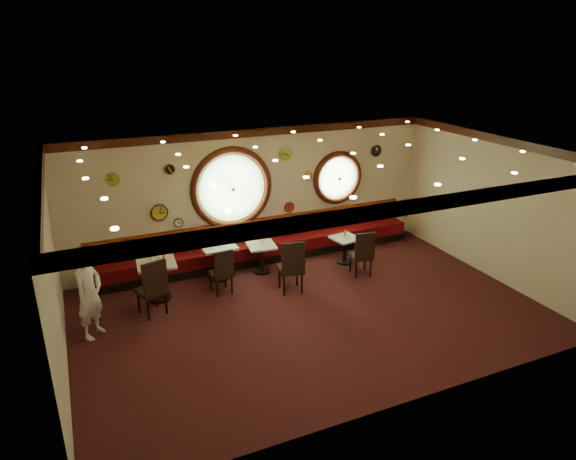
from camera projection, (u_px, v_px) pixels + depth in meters
The scene contains 48 objects.
floor at pixel (310, 312), 10.24m from camera, with size 9.00×6.00×0.00m, color #321017.
ceiling at pixel (313, 154), 9.10m from camera, with size 9.00×6.00×0.02m, color gold.
wall_back at pixel (256, 195), 12.24m from camera, with size 9.00×0.02×3.20m, color beige.
wall_front at pixel (408, 311), 7.11m from camera, with size 9.00×0.02×3.20m, color beige.
wall_left at pixel (52, 281), 7.97m from camera, with size 0.02×6.00×3.20m, color beige.
wall_right at pixel (493, 207), 11.37m from camera, with size 0.02×6.00×3.20m, color beige.
molding_back at pixel (255, 132), 11.66m from camera, with size 9.00×0.10×0.18m, color #361309.
molding_front at pixel (415, 206), 6.61m from camera, with size 9.00×0.10×0.18m, color #361309.
molding_left at pixel (39, 187), 7.45m from camera, with size 0.10×6.00×0.18m, color #361309.
molding_right at pixel (502, 140), 10.82m from camera, with size 0.10×6.00×0.18m, color #361309.
banquette_base at pixel (261, 257), 12.53m from camera, with size 8.00×0.55×0.20m, color black.
banquette_seat at pixel (261, 248), 12.44m from camera, with size 8.00×0.55×0.30m, color #54070E.
banquette_back at pixel (258, 229), 12.49m from camera, with size 8.00×0.10×0.55m, color #5E070A.
porthole_left_glass at pixel (232, 188), 11.92m from camera, with size 1.66×1.66×0.02m, color #7AAD68.
porthole_left_frame at pixel (232, 188), 11.90m from camera, with size 1.98×1.98×0.18m, color #361309.
porthole_left_ring at pixel (232, 189), 11.88m from camera, with size 1.61×1.61×0.03m, color gold.
porthole_right_glass at pixel (337, 178), 12.99m from camera, with size 1.10×1.10×0.02m, color #7AAD68.
porthole_right_frame at pixel (337, 178), 12.98m from camera, with size 1.38×1.38×0.18m, color #361309.
porthole_right_ring at pixel (338, 178), 12.95m from camera, with size 1.09×1.09×0.03m, color gold.
wall_clock_0 at pixel (178, 223), 11.62m from camera, with size 0.20×0.20×0.03m, color white.
wall_clock_1 at pixel (308, 176), 12.59m from camera, with size 0.22×0.22×0.03m, color gold.
wall_clock_2 at pixel (159, 212), 11.37m from camera, with size 0.36×0.36×0.03m, color gold.
wall_clock_3 at pixel (169, 169), 11.14m from camera, with size 0.24×0.24×0.03m, color black.
wall_clock_4 at pixel (289, 207), 12.67m from camera, with size 0.24×0.24×0.03m, color red.
wall_clock_5 at pixel (112, 180), 10.72m from camera, with size 0.26×0.26×0.03m, color #77AC22.
wall_clock_6 at pixel (376, 151), 13.17m from camera, with size 0.28×0.28×0.03m, color black.
wall_clock_7 at pixel (285, 154), 12.15m from camera, with size 0.30×0.30×0.03m, color #86BD3B.
table_a at pixel (157, 276), 10.57m from camera, with size 0.83×0.83×0.84m.
table_b at pixel (218, 257), 11.47m from camera, with size 0.78×0.78×0.83m.
table_c at pixel (262, 255), 11.83m from camera, with size 0.69×0.69×0.69m.
table_d at pixel (345, 247), 12.33m from camera, with size 0.68×0.68×0.66m.
chair_a at pixel (153, 284), 9.89m from camera, with size 0.62×0.62×0.73m.
chair_b at pixel (222, 269), 10.76m from camera, with size 0.48×0.48×0.64m.
chair_c at pixel (292, 263), 10.79m from camera, with size 0.57×0.57×0.74m.
chair_d at pixel (363, 251), 11.57m from camera, with size 0.52×0.52×0.67m.
condiment_a_salt at pixel (151, 260), 10.43m from camera, with size 0.04×0.04×0.10m, color silver.
condiment_b_salt at pixel (214, 243), 11.31m from camera, with size 0.03×0.03×0.09m, color #BABBBF.
condiment_c_salt at pixel (259, 242), 11.80m from camera, with size 0.03×0.03×0.09m, color silver.
condiment_d_salt at pixel (345, 236), 12.21m from camera, with size 0.04×0.04×0.11m, color silver.
condiment_a_pepper at pixel (159, 259), 10.48m from camera, with size 0.03×0.03×0.09m, color silver.
condiment_b_pepper at pixel (220, 242), 11.36m from camera, with size 0.03×0.03×0.10m, color silver.
condiment_c_pepper at pixel (261, 243), 11.68m from camera, with size 0.04×0.04×0.10m, color silver.
condiment_d_pepper at pixel (348, 236), 12.22m from camera, with size 0.03×0.03×0.10m, color silver.
condiment_a_bottle at pixel (164, 255), 10.56m from camera, with size 0.06×0.06×0.18m, color orange.
condiment_b_bottle at pixel (224, 239), 11.45m from camera, with size 0.06×0.06×0.18m, color gold.
condiment_c_bottle at pixel (264, 239), 11.85m from camera, with size 0.05×0.05×0.16m, color gold.
condiment_d_bottle at pixel (345, 233), 12.30m from camera, with size 0.05×0.05×0.15m, color gold.
waiter at pixel (89, 294), 9.17m from camera, with size 0.61×0.40×1.68m, color white.
Camera 1 is at (-4.05, -8.04, 5.17)m, focal length 32.00 mm.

